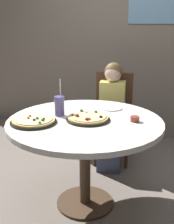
{
  "coord_description": "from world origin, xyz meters",
  "views": [
    {
      "loc": [
        0.73,
        -2.05,
        1.49
      ],
      "look_at": [
        0.0,
        0.05,
        0.8
      ],
      "focal_mm": 47.53,
      "sensor_mm": 36.0,
      "label": 1
    }
  ],
  "objects": [
    {
      "name": "plate_small",
      "position": [
        0.12,
        0.36,
        0.76
      ],
      "size": [
        0.18,
        0.18,
        0.01
      ],
      "primitive_type": "cylinder",
      "color": "white",
      "rests_on": "dining_table"
    },
    {
      "name": "pizza_veggie",
      "position": [
        0.02,
        0.01,
        0.77
      ],
      "size": [
        0.34,
        0.34,
        0.05
      ],
      "color": "black",
      "rests_on": "dining_table"
    },
    {
      "name": "diner_child",
      "position": [
        0.01,
        0.78,
        0.48
      ],
      "size": [
        0.31,
        0.43,
        1.08
      ],
      "color": "#3F4766",
      "rests_on": "ground_plane"
    },
    {
      "name": "wall_with_window",
      "position": [
        0.0,
        1.79,
        1.45
      ],
      "size": [
        5.2,
        0.14,
        2.9
      ],
      "color": "gray",
      "rests_on": "ground_plane"
    },
    {
      "name": "chair_wooden",
      "position": [
        -0.01,
        0.96,
        0.53
      ],
      "size": [
        0.46,
        0.46,
        0.95
      ],
      "color": "brown",
      "rests_on": "ground_plane"
    },
    {
      "name": "ground_plane",
      "position": [
        0.0,
        0.0,
        0.0
      ],
      "size": [
        8.0,
        8.0,
        0.0
      ],
      "primitive_type": "plane",
      "color": "slate"
    },
    {
      "name": "pizza_cheese",
      "position": [
        -0.34,
        -0.19,
        0.77
      ],
      "size": [
        0.35,
        0.35,
        0.05
      ],
      "color": "black",
      "rests_on": "dining_table"
    },
    {
      "name": "dining_table",
      "position": [
        0.0,
        0.0,
        0.65
      ],
      "size": [
        1.21,
        1.21,
        0.75
      ],
      "color": "silver",
      "rests_on": "ground_plane"
    },
    {
      "name": "soda_cup",
      "position": [
        -0.23,
        0.04,
        0.83
      ],
      "size": [
        0.08,
        0.08,
        0.31
      ],
      "color": "#6659A5",
      "rests_on": "dining_table"
    },
    {
      "name": "sauce_bowl",
      "position": [
        0.37,
        0.09,
        0.77
      ],
      "size": [
        0.07,
        0.07,
        0.04
      ],
      "primitive_type": "cylinder",
      "color": "brown",
      "rests_on": "dining_table"
    }
  ]
}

